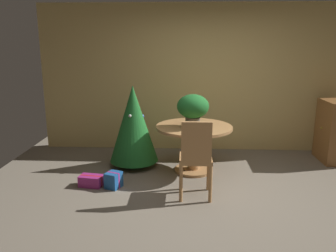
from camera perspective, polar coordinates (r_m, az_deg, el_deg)
ground_plane at (r=4.38m, az=8.24°, el=-12.36°), size 6.60×6.60×0.00m
back_wall_panel at (r=6.16m, az=6.76°, el=7.91°), size 6.00×0.10×2.60m
round_dining_table at (r=5.12m, az=4.36°, el=-2.21°), size 1.14×1.14×0.72m
flower_vase at (r=4.93m, az=4.23°, el=3.11°), size 0.47×0.47×0.49m
wooden_chair_near at (r=4.21m, az=4.71°, el=-4.93°), size 0.41×0.41×1.02m
holiday_tree at (r=5.33m, az=-5.84°, el=0.37°), size 0.76×0.76×1.29m
gift_box_blue at (r=4.72m, az=-9.14°, el=-8.97°), size 0.25×0.26×0.22m
gift_box_purple at (r=4.84m, az=-12.81°, el=-8.98°), size 0.34×0.23×0.15m
wooden_cabinet at (r=6.22m, az=26.28°, el=-0.79°), size 0.46×0.65×1.02m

